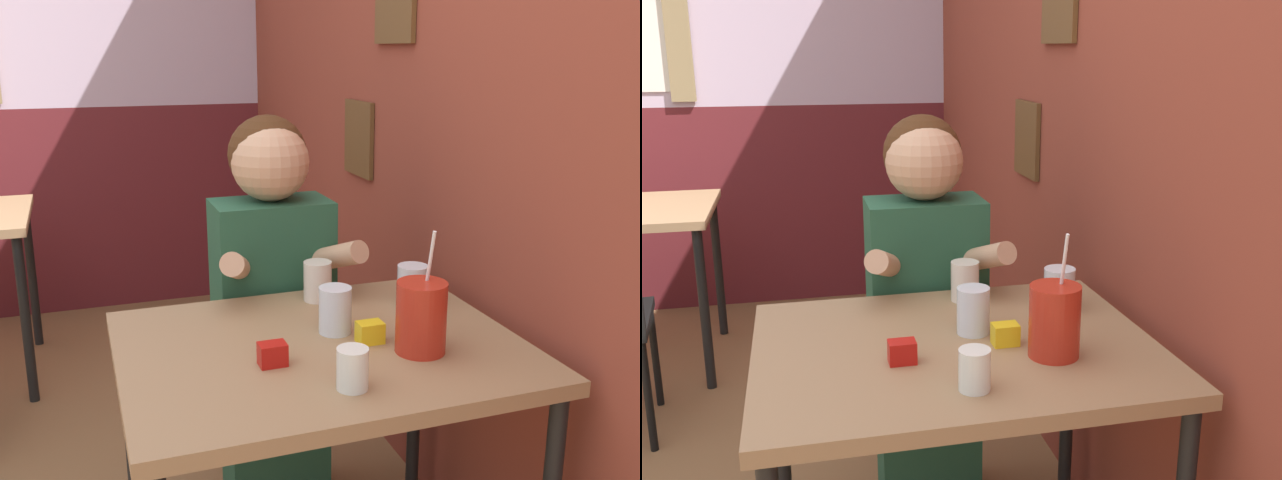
% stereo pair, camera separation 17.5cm
% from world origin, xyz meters
% --- Properties ---
extents(brick_wall_right, '(0.08, 4.77, 2.70)m').
position_xyz_m(brick_wall_right, '(1.21, 1.39, 1.35)').
color(brick_wall_right, brown).
rests_on(brick_wall_right, ground_plane).
extents(back_wall, '(5.37, 0.09, 2.70)m').
position_xyz_m(back_wall, '(-0.01, 2.80, 1.36)').
color(back_wall, silver).
rests_on(back_wall, ground_plane).
extents(main_table, '(0.92, 0.74, 0.73)m').
position_xyz_m(main_table, '(0.69, 0.29, 0.66)').
color(main_table, '#93704C').
rests_on(main_table, ground_plane).
extents(person_seated, '(0.42, 0.42, 1.22)m').
position_xyz_m(person_seated, '(0.71, 0.78, 0.66)').
color(person_seated, '#235138').
rests_on(person_seated, ground_plane).
extents(cocktail_pitcher, '(0.11, 0.11, 0.28)m').
position_xyz_m(cocktail_pitcher, '(0.88, 0.17, 0.82)').
color(cocktail_pitcher, '#B22819').
rests_on(cocktail_pitcher, main_table).
extents(glass_near_pitcher, '(0.08, 0.08, 0.11)m').
position_xyz_m(glass_near_pitcher, '(1.00, 0.45, 0.79)').
color(glass_near_pitcher, silver).
rests_on(glass_near_pitcher, main_table).
extents(glass_center, '(0.07, 0.07, 0.09)m').
position_xyz_m(glass_center, '(0.67, 0.05, 0.78)').
color(glass_center, silver).
rests_on(glass_center, main_table).
extents(glass_far_side, '(0.08, 0.08, 0.11)m').
position_xyz_m(glass_far_side, '(0.78, 0.57, 0.79)').
color(glass_far_side, silver).
rests_on(glass_far_side, main_table).
extents(glass_by_brick, '(0.08, 0.08, 0.11)m').
position_xyz_m(glass_by_brick, '(0.74, 0.34, 0.79)').
color(glass_by_brick, silver).
rests_on(glass_by_brick, main_table).
extents(condiment_ketchup, '(0.06, 0.04, 0.05)m').
position_xyz_m(condiment_ketchup, '(0.55, 0.21, 0.76)').
color(condiment_ketchup, '#B7140F').
rests_on(condiment_ketchup, main_table).
extents(condiment_mustard, '(0.06, 0.04, 0.05)m').
position_xyz_m(condiment_mustard, '(0.80, 0.25, 0.76)').
color(condiment_mustard, yellow).
rests_on(condiment_mustard, main_table).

